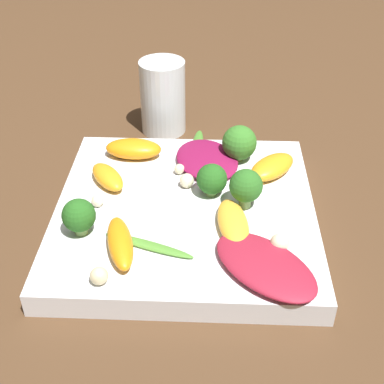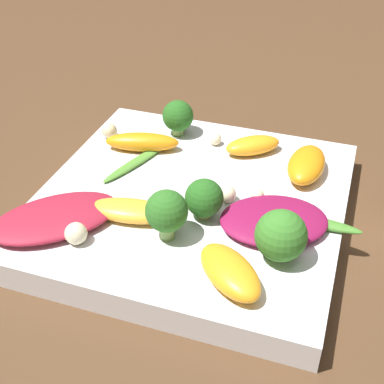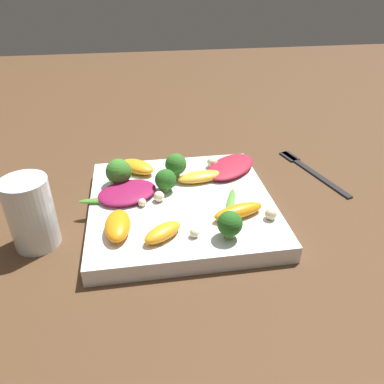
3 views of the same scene
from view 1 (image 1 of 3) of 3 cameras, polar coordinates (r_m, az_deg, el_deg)
The scene contains 21 objects.
ground_plane at distance 0.58m, azimuth -0.71°, elevation -3.37°, with size 2.40×2.40×0.00m, color #4C331E.
plate at distance 0.57m, azimuth -0.72°, elevation -2.38°, with size 0.27×0.27×0.03m.
drinking_glass at distance 0.73m, azimuth -3.13°, elevation 10.08°, with size 0.06×0.06×0.10m.
radicchio_leaf_0 at distance 0.49m, azimuth 7.81°, elevation -7.77°, with size 0.12×0.12×0.01m.
radicchio_leaf_1 at distance 0.63m, azimuth 1.61°, elevation 3.50°, with size 0.10×0.11×0.01m.
orange_segment_0 at distance 0.51m, azimuth -7.67°, elevation -5.39°, with size 0.04×0.08×0.02m.
orange_segment_1 at distance 0.60m, azimuth -8.99°, elevation 1.60°, with size 0.05×0.06×0.02m.
orange_segment_2 at distance 0.64m, azimuth -6.25°, elevation 4.61°, with size 0.07×0.04×0.02m.
orange_segment_3 at distance 0.53m, azimuth 4.40°, elevation -3.32°, with size 0.04×0.08×0.02m.
orange_segment_4 at distance 0.61m, azimuth 8.54°, elevation 2.68°, with size 0.07×0.07×0.02m.
broccoli_floret_0 at distance 0.57m, azimuth 2.13°, elevation 1.35°, with size 0.03×0.03×0.04m.
broccoli_floret_1 at distance 0.53m, azimuth -11.98°, elevation -2.52°, with size 0.03×0.03×0.04m.
broccoli_floret_2 at distance 0.63m, azimuth 5.07°, elevation 5.24°, with size 0.04×0.04×0.04m.
broccoli_floret_3 at distance 0.55m, azimuth 5.75°, elevation 0.86°, with size 0.03×0.03×0.04m.
arugula_sprig_0 at distance 0.51m, azimuth -4.64°, elevation -5.70°, with size 0.09×0.04×0.00m.
arugula_sprig_1 at distance 0.65m, azimuth 0.53°, elevation 4.73°, with size 0.02×0.09×0.01m.
macadamia_nut_0 at distance 0.59m, azimuth -0.45°, elevation 1.23°, with size 0.02×0.02×0.02m.
macadamia_nut_1 at distance 0.61m, azimuth -1.34°, elevation 2.46°, with size 0.01×0.01×0.01m.
macadamia_nut_2 at distance 0.51m, azimuth 9.34°, elevation -5.37°, with size 0.02×0.02×0.02m.
macadamia_nut_3 at distance 0.48m, azimuth -9.90°, elevation -8.80°, with size 0.02×0.02×0.02m.
macadamia_nut_4 at distance 0.57m, azimuth -10.05°, elevation -0.92°, with size 0.01×0.01×0.01m.
Camera 1 is at (0.03, -0.45, 0.37)m, focal length 50.00 mm.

